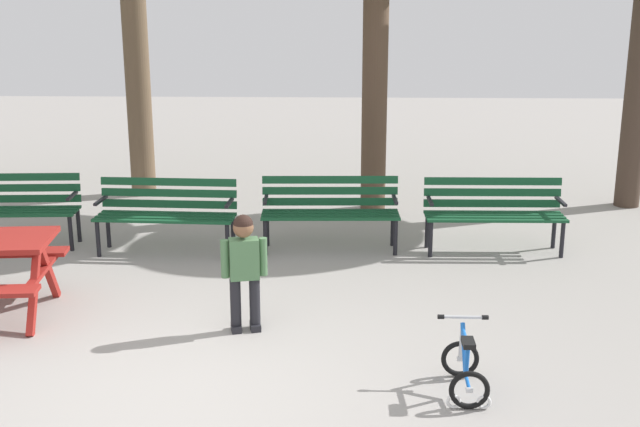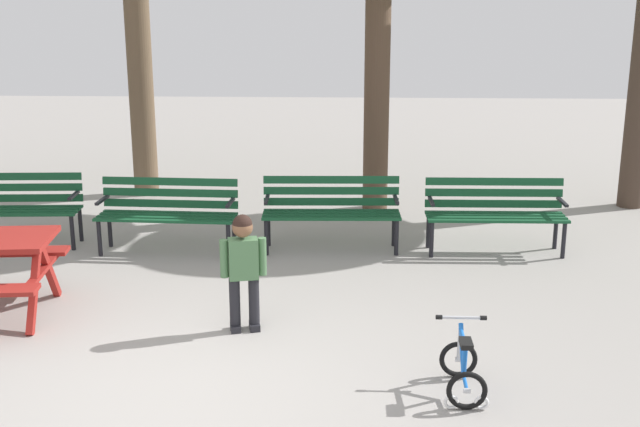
{
  "view_description": "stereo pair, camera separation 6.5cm",
  "coord_description": "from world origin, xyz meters",
  "px_view_note": "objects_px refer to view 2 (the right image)",
  "views": [
    {
      "loc": [
        1.28,
        -5.54,
        2.93
      ],
      "look_at": [
        1.04,
        2.08,
        0.85
      ],
      "focal_mm": 45.43,
      "sensor_mm": 36.0,
      "label": 1
    },
    {
      "loc": [
        1.35,
        -5.53,
        2.93
      ],
      "look_at": [
        1.04,
        2.08,
        0.85
      ],
      "focal_mm": 45.43,
      "sensor_mm": 36.0,
      "label": 2
    }
  ],
  "objects_px": {
    "kids_bicycle": "(463,369)",
    "park_bench_left": "(168,209)",
    "park_bench_right": "(331,207)",
    "park_bench_far_right": "(495,209)",
    "child_standing": "(243,263)",
    "park_bench_far_left": "(13,203)"
  },
  "relations": [
    {
      "from": "park_bench_left",
      "to": "park_bench_right",
      "type": "bearing_deg",
      "value": 5.14
    },
    {
      "from": "park_bench_left",
      "to": "park_bench_right",
      "type": "height_order",
      "value": "same"
    },
    {
      "from": "park_bench_left",
      "to": "child_standing",
      "type": "height_order",
      "value": "child_standing"
    },
    {
      "from": "kids_bicycle",
      "to": "park_bench_left",
      "type": "bearing_deg",
      "value": 131.38
    },
    {
      "from": "park_bench_far_left",
      "to": "kids_bicycle",
      "type": "height_order",
      "value": "park_bench_far_left"
    },
    {
      "from": "park_bench_right",
      "to": "park_bench_left",
      "type": "bearing_deg",
      "value": -174.86
    },
    {
      "from": "park_bench_far_left",
      "to": "park_bench_left",
      "type": "height_order",
      "value": "same"
    },
    {
      "from": "park_bench_right",
      "to": "park_bench_far_right",
      "type": "distance_m",
      "value": 1.9
    },
    {
      "from": "child_standing",
      "to": "kids_bicycle",
      "type": "height_order",
      "value": "child_standing"
    },
    {
      "from": "park_bench_right",
      "to": "park_bench_far_left",
      "type": "bearing_deg",
      "value": 179.69
    },
    {
      "from": "park_bench_right",
      "to": "park_bench_far_right",
      "type": "relative_size",
      "value": 1.01
    },
    {
      "from": "park_bench_left",
      "to": "park_bench_far_right",
      "type": "height_order",
      "value": "same"
    },
    {
      "from": "park_bench_far_left",
      "to": "park_bench_far_right",
      "type": "relative_size",
      "value": 1.01
    },
    {
      "from": "park_bench_far_left",
      "to": "park_bench_far_right",
      "type": "xyz_separation_m",
      "value": [
        5.7,
        -0.04,
        0.0
      ]
    },
    {
      "from": "child_standing",
      "to": "park_bench_right",
      "type": "bearing_deg",
      "value": 73.77
    },
    {
      "from": "child_standing",
      "to": "kids_bicycle",
      "type": "bearing_deg",
      "value": -31.84
    },
    {
      "from": "park_bench_far_right",
      "to": "kids_bicycle",
      "type": "relative_size",
      "value": 2.86
    },
    {
      "from": "park_bench_right",
      "to": "park_bench_far_right",
      "type": "bearing_deg",
      "value": -0.6
    },
    {
      "from": "park_bench_far_left",
      "to": "child_standing",
      "type": "relative_size",
      "value": 1.51
    },
    {
      "from": "park_bench_left",
      "to": "child_standing",
      "type": "xyz_separation_m",
      "value": [
        1.18,
        -2.27,
        0.12
      ]
    },
    {
      "from": "park_bench_far_right",
      "to": "child_standing",
      "type": "xyz_separation_m",
      "value": [
        -2.61,
        -2.42,
        0.12
      ]
    },
    {
      "from": "park_bench_far_left",
      "to": "park_bench_right",
      "type": "distance_m",
      "value": 3.8
    }
  ]
}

